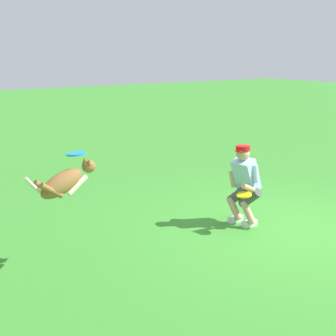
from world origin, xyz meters
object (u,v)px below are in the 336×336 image
at_px(person, 244,182).
at_px(frisbee_flying, 76,154).
at_px(frisbee_held, 244,195).
at_px(dog, 65,182).

xyz_separation_m(person, frisbee_flying, (2.79, -0.01, 0.79)).
relative_size(person, frisbee_held, 5.64).
bearing_deg(person, frisbee_held, 38.35).
height_order(person, dog, dog).
distance_m(person, frisbee_held, 0.40).
distance_m(person, frisbee_flying, 2.90).
bearing_deg(person, dog, -8.72).
relative_size(frisbee_flying, frisbee_held, 1.07).
bearing_deg(frisbee_flying, dog, 11.58).
relative_size(dog, frisbee_held, 4.37).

